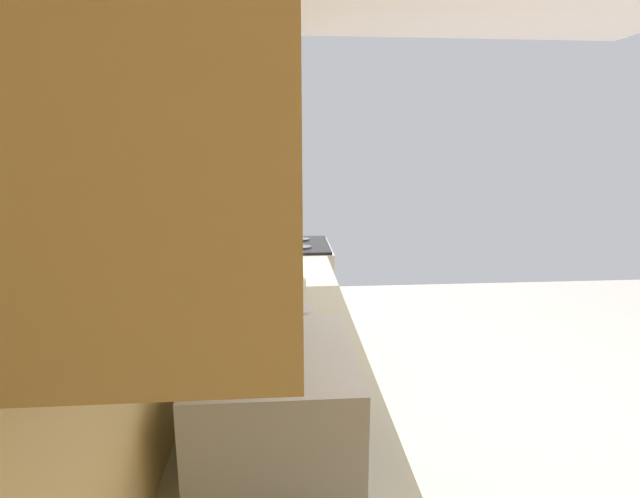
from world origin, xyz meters
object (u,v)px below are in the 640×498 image
microwave (277,399)px  oven_range (289,301)px  kettle (297,327)px  bowl (293,283)px

microwave → oven_range: bearing=-1.2°
oven_range → kettle: oven_range is taller
kettle → bowl: bearing=-0.0°
microwave → bowl: bearing=-2.8°
kettle → microwave: bearing=173.7°
bowl → oven_range: bearing=0.9°
bowl → kettle: (-0.76, 0.00, 0.05)m
oven_range → microwave: microwave is taller
oven_range → bowl: 1.20m
bowl → kettle: size_ratio=0.80×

